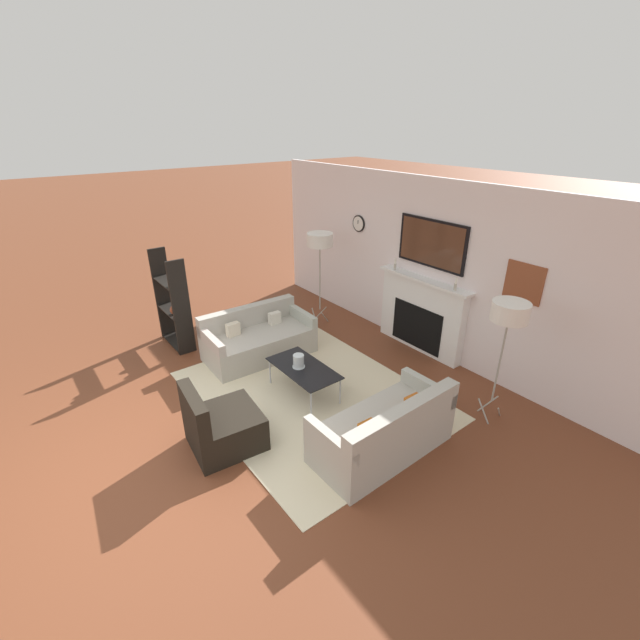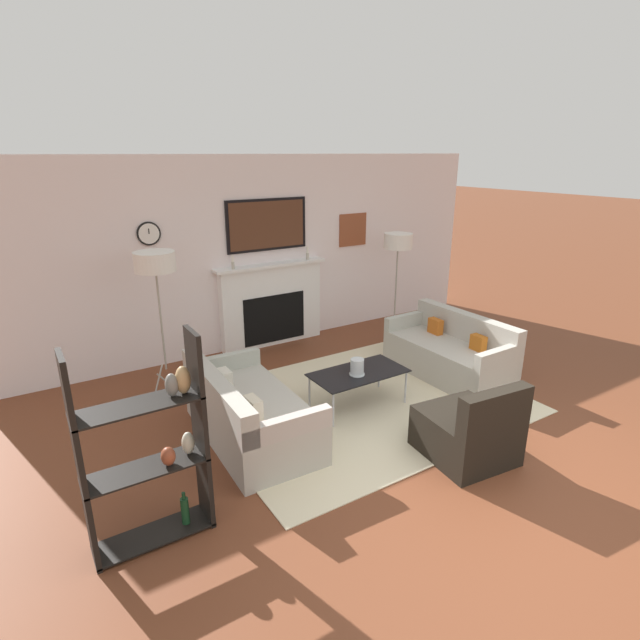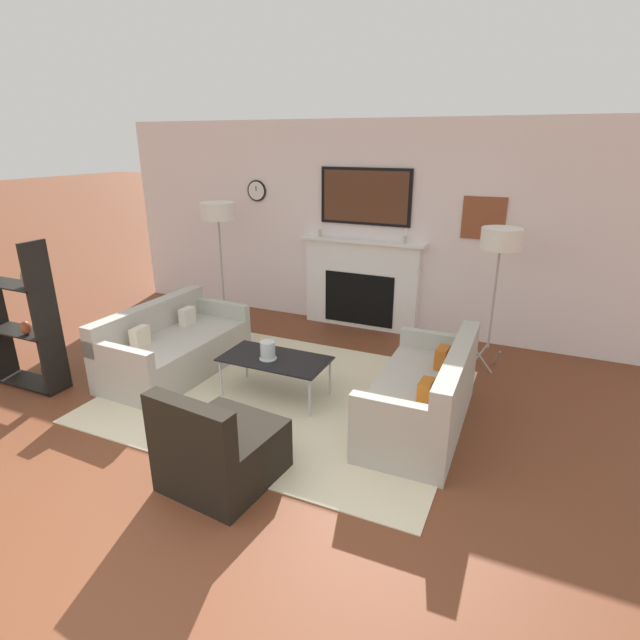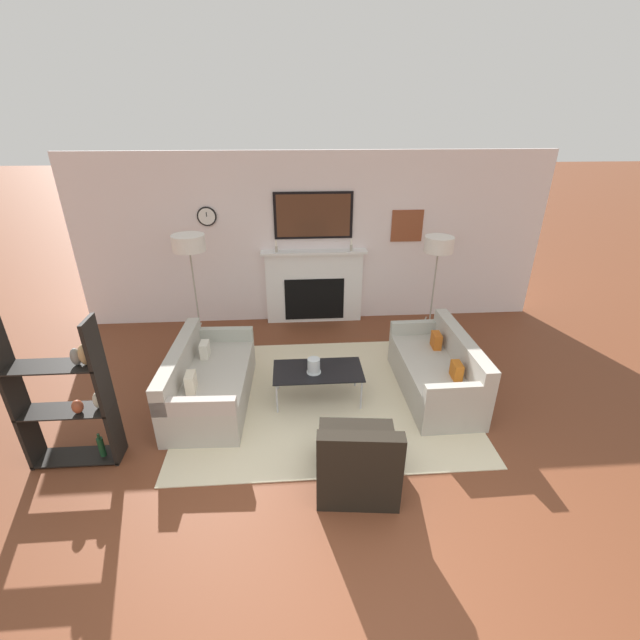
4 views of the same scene
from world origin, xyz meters
name	(u,v)px [view 2 (image 2 of 4)]	position (x,y,z in m)	size (l,w,h in m)	color
ground_plane	(535,519)	(0.00, 0.00, 0.00)	(60.00, 60.00, 0.00)	brown
fireplace_wall	(268,262)	(0.00, 4.57, 1.23)	(7.44, 0.28, 2.70)	white
area_rug	(361,402)	(0.00, 2.27, 0.01)	(3.42, 2.68, 0.01)	beige
couch_left	(248,414)	(-1.40, 2.27, 0.27)	(0.91, 1.70, 0.74)	#B1ABA0
couch_right	(450,354)	(1.40, 2.27, 0.29)	(0.78, 1.63, 0.78)	#B1ABA0
armchair	(469,432)	(0.19, 0.87, 0.27)	(0.81, 0.85, 0.81)	black
coffee_table	(358,374)	(-0.08, 2.22, 0.39)	(1.06, 0.55, 0.42)	black
hurricane_candle	(357,368)	(-0.14, 2.18, 0.50)	(0.17, 0.17, 0.18)	silver
floor_lamp_left	(155,264)	(-1.77, 3.79, 1.54)	(0.46, 0.46, 1.68)	#9E998E
floor_lamp_right	(398,243)	(1.77, 3.79, 1.45)	(0.42, 0.42, 1.59)	#9E998E
shelf_unit	(150,449)	(-2.53, 1.38, 0.75)	(0.85, 0.28, 1.56)	black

